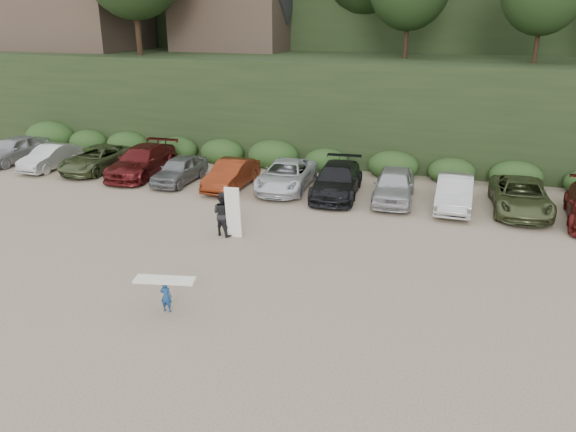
% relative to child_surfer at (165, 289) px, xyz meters
% --- Properties ---
extents(ground, '(120.00, 120.00, 0.00)m').
position_rel_child_surfer_xyz_m(ground, '(2.92, 2.94, -0.75)').
color(ground, tan).
rests_on(ground, ground).
extents(parked_cars, '(39.60, 6.08, 1.63)m').
position_rel_child_surfer_xyz_m(parked_cars, '(0.38, 13.05, -0.00)').
color(parked_cars, '#9F9FA3').
rests_on(parked_cars, ground).
extents(child_surfer, '(1.91, 0.90, 1.11)m').
position_rel_child_surfer_xyz_m(child_surfer, '(0.00, 0.00, 0.00)').
color(child_surfer, navy).
rests_on(child_surfer, ground).
extents(adult_surfer, '(1.38, 0.92, 2.18)m').
position_rel_child_surfer_xyz_m(adult_surfer, '(-0.92, 6.32, 0.19)').
color(adult_surfer, black).
rests_on(adult_surfer, ground).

